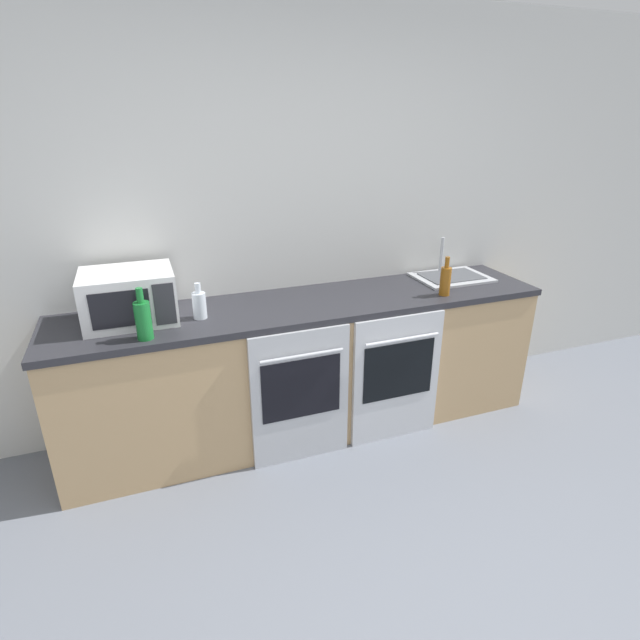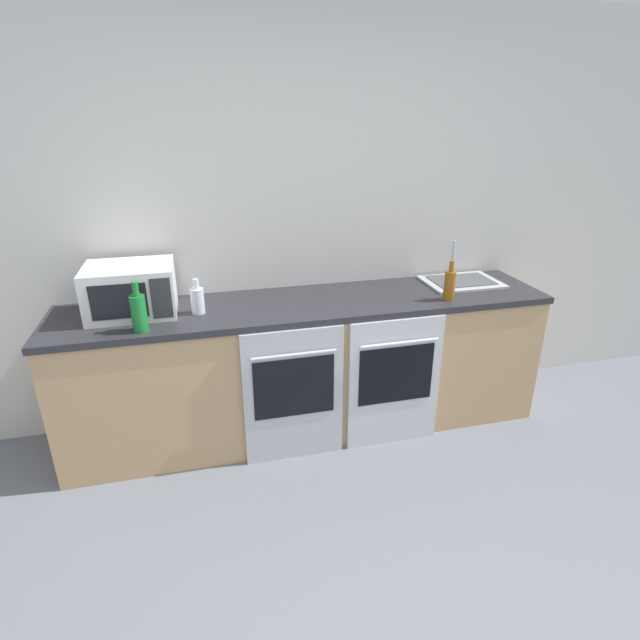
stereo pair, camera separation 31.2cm
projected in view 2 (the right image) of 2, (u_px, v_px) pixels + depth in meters
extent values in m
cube|color=silver|center=(296.00, 223.00, 3.20)|extent=(10.00, 0.06, 2.60)
cube|color=tan|center=(309.00, 368.00, 3.23)|extent=(2.99, 0.61, 0.85)
cube|color=#28282D|center=(308.00, 304.00, 3.06)|extent=(3.02, 0.63, 0.04)
cube|color=#B7BABF|center=(294.00, 396.00, 2.91)|extent=(0.59, 0.03, 0.85)
cube|color=black|center=(294.00, 388.00, 2.87)|extent=(0.47, 0.01, 0.37)
cylinder|color=#B7BABF|center=(294.00, 355.00, 2.76)|extent=(0.48, 0.02, 0.02)
cube|color=silver|center=(394.00, 383.00, 3.05)|extent=(0.59, 0.03, 0.85)
cube|color=black|center=(396.00, 375.00, 3.01)|extent=(0.47, 0.01, 0.37)
cylinder|color=silver|center=(400.00, 343.00, 2.90)|extent=(0.48, 0.02, 0.02)
cube|color=silver|center=(131.00, 290.00, 2.82)|extent=(0.48, 0.38, 0.28)
cube|color=black|center=(119.00, 302.00, 2.64)|extent=(0.29, 0.01, 0.19)
cube|color=#2D2D33|center=(161.00, 298.00, 2.69)|extent=(0.11, 0.01, 0.23)
cylinder|color=#8C5114|center=(449.00, 286.00, 3.05)|extent=(0.07, 0.07, 0.18)
cylinder|color=#8C5114|center=(452.00, 266.00, 3.00)|extent=(0.03, 0.03, 0.07)
cylinder|color=silver|center=(198.00, 301.00, 2.84)|extent=(0.08, 0.08, 0.15)
cylinder|color=silver|center=(196.00, 284.00, 2.81)|extent=(0.03, 0.03, 0.06)
cylinder|color=#19722D|center=(139.00, 314.00, 2.60)|extent=(0.08, 0.08, 0.20)
cylinder|color=#19722D|center=(135.00, 289.00, 2.55)|extent=(0.03, 0.03, 0.08)
cube|color=#B7BABF|center=(461.00, 282.00, 3.38)|extent=(0.50, 0.37, 0.01)
cube|color=#4C4F54|center=(461.00, 280.00, 3.38)|extent=(0.40, 0.27, 0.01)
cylinder|color=#B7BABF|center=(453.00, 258.00, 3.46)|extent=(0.02, 0.02, 0.24)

